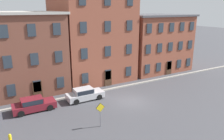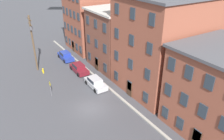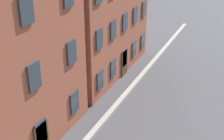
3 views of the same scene
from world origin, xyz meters
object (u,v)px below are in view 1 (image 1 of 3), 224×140
(car_silver, at_px, (85,94))
(car_maroon, at_px, (33,104))
(fire_hydrant, at_px, (10,139))
(caution_sign, at_px, (100,111))

(car_silver, bearing_deg, car_maroon, -179.57)
(fire_hydrant, bearing_deg, caution_sign, -7.76)
(car_maroon, relative_size, car_silver, 1.00)
(car_silver, relative_size, caution_sign, 1.85)
(car_silver, xyz_separation_m, fire_hydrant, (-8.62, -5.44, -0.27))
(car_maroon, height_order, fire_hydrant, car_maroon)
(car_maroon, relative_size, caution_sign, 1.85)
(car_maroon, xyz_separation_m, fire_hydrant, (-2.76, -5.40, -0.27))
(car_maroon, height_order, caution_sign, caution_sign)
(caution_sign, relative_size, fire_hydrant, 2.47)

